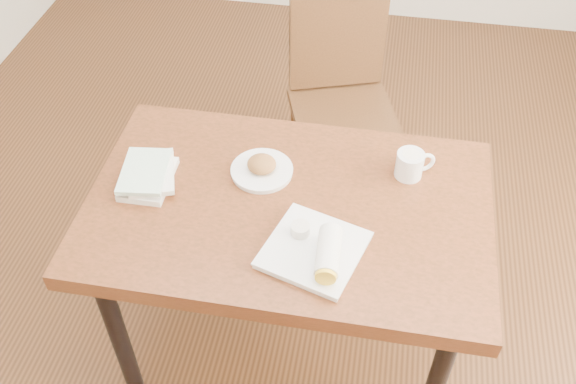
% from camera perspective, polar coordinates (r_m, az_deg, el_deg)
% --- Properties ---
extents(ground, '(4.00, 5.00, 0.01)m').
position_cam_1_polar(ground, '(2.55, 0.00, -12.81)').
color(ground, '#472814').
rests_on(ground, ground).
extents(table, '(1.23, 0.79, 0.75)m').
position_cam_1_polar(table, '(2.01, 0.00, -2.70)').
color(table, brown).
rests_on(table, ground).
extents(chair_far, '(0.53, 0.53, 0.95)m').
position_cam_1_polar(chair_far, '(2.74, 4.72, 9.07)').
color(chair_far, '#442913').
rests_on(chair_far, ground).
extents(plate_scone, '(0.20, 0.20, 0.06)m').
position_cam_1_polar(plate_scone, '(2.04, -2.34, 2.12)').
color(plate_scone, white).
rests_on(plate_scone, table).
extents(coffee_mug, '(0.13, 0.09, 0.09)m').
position_cam_1_polar(coffee_mug, '(2.05, 10.86, 2.47)').
color(coffee_mug, white).
rests_on(coffee_mug, table).
extents(plate_burrito, '(0.32, 0.32, 0.09)m').
position_cam_1_polar(plate_burrito, '(1.80, 2.67, -5.21)').
color(plate_burrito, white).
rests_on(plate_burrito, table).
extents(book_stack, '(0.19, 0.24, 0.05)m').
position_cam_1_polar(book_stack, '(2.05, -12.31, 1.49)').
color(book_stack, white).
rests_on(book_stack, table).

